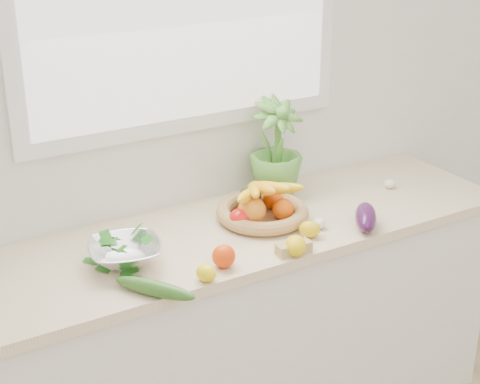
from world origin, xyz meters
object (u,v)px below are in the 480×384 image
apple (240,220)px  potted_herb (276,147)px  cucumber (155,288)px  colander_with_spinach (125,248)px  fruit_basket (262,207)px  eggplant (366,217)px

apple → potted_herb: potted_herb is taller
cucumber → potted_herb: bearing=31.9°
apple → colander_with_spinach: size_ratio=0.28×
apple → fruit_basket: bearing=16.2°
cucumber → potted_herb: size_ratio=0.73×
eggplant → colander_with_spinach: colander_with_spinach is taller
apple → fruit_basket: (0.11, 0.03, 0.01)m
eggplant → cucumber: (-0.86, -0.05, -0.02)m
colander_with_spinach → eggplant: bearing=-11.7°
apple → cucumber: (-0.46, -0.26, -0.02)m
potted_herb → cucumber: bearing=-148.1°
potted_herb → colander_with_spinach: bearing=-162.5°
apple → colander_with_spinach: (-0.46, -0.04, 0.02)m
cucumber → apple: bearing=29.8°
apple → cucumber: apple is taller
eggplant → cucumber: eggplant is taller
eggplant → cucumber: size_ratio=0.73×
cucumber → colander_with_spinach: size_ratio=0.95×
cucumber → fruit_basket: (0.57, 0.29, 0.03)m
apple → potted_herb: (0.28, 0.20, 0.17)m
apple → fruit_basket: 0.12m
cucumber → potted_herb: (0.74, 0.46, 0.18)m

